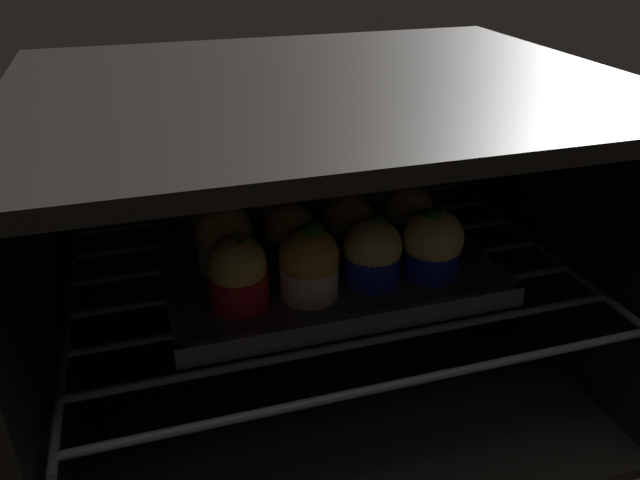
% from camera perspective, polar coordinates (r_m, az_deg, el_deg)
% --- Properties ---
extents(oven_cavity, '(0.59, 0.47, 0.37)m').
position_cam_1_polar(oven_cavity, '(0.71, -0.60, 0.74)').
color(oven_cavity, black).
rests_on(oven_cavity, ground).
extents(oven_rack, '(0.55, 0.42, 0.01)m').
position_cam_1_polar(oven_rack, '(0.69, 0.41, -3.31)').
color(oven_rack, '#4C494C').
rests_on(oven_rack, oven_cavity).
extents(baking_tray, '(0.35, 0.28, 0.02)m').
position_cam_1_polar(baking_tray, '(0.70, -0.00, -1.87)').
color(baking_tray, '#4C4C51').
rests_on(baking_tray, oven_rack).
extents(muffin_row0_col0, '(0.06, 0.06, 0.07)m').
position_cam_1_polar(muffin_row0_col0, '(0.60, -7.60, -3.01)').
color(muffin_row0_col0, red).
rests_on(muffin_row0_col0, baking_tray).
extents(muffin_row0_col1, '(0.06, 0.06, 0.08)m').
position_cam_1_polar(muffin_row0_col1, '(0.61, -1.01, -2.14)').
color(muffin_row0_col1, silver).
rests_on(muffin_row0_col1, baking_tray).
extents(muffin_row0_col2, '(0.06, 0.06, 0.07)m').
position_cam_1_polar(muffin_row0_col2, '(0.64, 4.86, -1.21)').
color(muffin_row0_col2, '#1928B7').
rests_on(muffin_row0_col2, baking_tray).
extents(muffin_row0_col3, '(0.06, 0.06, 0.08)m').
position_cam_1_polar(muffin_row0_col3, '(0.66, 10.31, -0.34)').
color(muffin_row0_col3, '#1928B7').
rests_on(muffin_row0_col3, baking_tray).
extents(muffin_row1_col0, '(0.06, 0.06, 0.08)m').
position_cam_1_polar(muffin_row1_col0, '(0.66, -8.82, 0.17)').
color(muffin_row1_col0, silver).
rests_on(muffin_row1_col0, baking_tray).
extents(muffin_row1_col1, '(0.06, 0.06, 0.07)m').
position_cam_1_polar(muffin_row1_col1, '(0.67, -2.85, 0.41)').
color(muffin_row1_col1, '#1928B7').
rests_on(muffin_row1_col1, baking_tray).
extents(muffin_row1_col2, '(0.06, 0.06, 0.07)m').
position_cam_1_polar(muffin_row1_col2, '(0.69, 2.66, 1.31)').
color(muffin_row1_col2, '#1928B7').
rests_on(muffin_row1_col2, baking_tray).
extents(muffin_row1_col3, '(0.06, 0.06, 0.07)m').
position_cam_1_polar(muffin_row1_col3, '(0.72, 8.13, 2.12)').
color(muffin_row1_col3, '#7A238C').
rests_on(muffin_row1_col3, baking_tray).
extents(muffin_row2_col0, '(0.06, 0.06, 0.08)m').
position_cam_1_polar(muffin_row2_col0, '(0.72, -9.79, 2.28)').
color(muffin_row2_col0, '#7A238C').
rests_on(muffin_row2_col0, baking_tray).
extents(muffin_row2_col1, '(0.06, 0.06, 0.08)m').
position_cam_1_polar(muffin_row2_col1, '(0.73, -4.45, 3.15)').
color(muffin_row2_col1, '#1928B7').
rests_on(muffin_row2_col1, baking_tray).
extents(muffin_row2_col2, '(0.06, 0.06, 0.07)m').
position_cam_1_polar(muffin_row2_col2, '(0.75, 1.17, 3.51)').
color(muffin_row2_col2, '#1928B7').
rests_on(muffin_row2_col2, baking_tray).
extents(muffin_row2_col3, '(0.06, 0.06, 0.07)m').
position_cam_1_polar(muffin_row2_col3, '(0.77, 5.66, 4.12)').
color(muffin_row2_col3, '#0C8C84').
rests_on(muffin_row2_col3, baking_tray).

